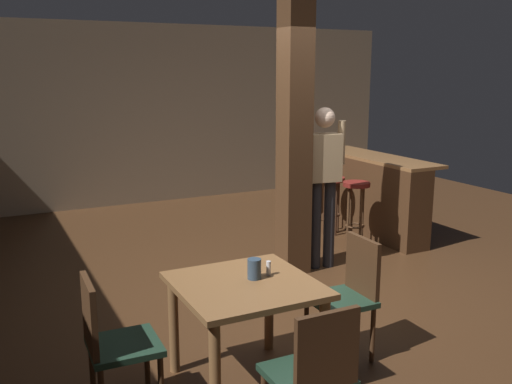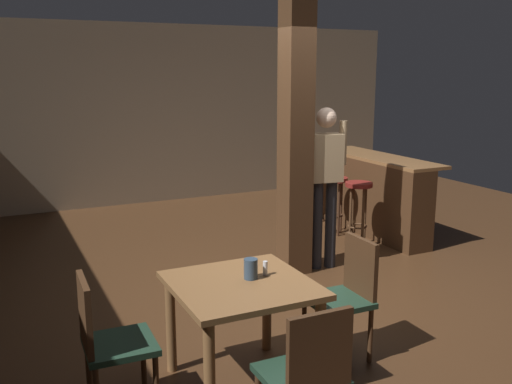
{
  "view_description": "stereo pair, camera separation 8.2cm",
  "coord_description": "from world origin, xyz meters",
  "px_view_note": "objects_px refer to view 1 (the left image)",
  "views": [
    {
      "loc": [
        -2.8,
        -4.36,
        2.1
      ],
      "look_at": [
        -0.55,
        0.14,
        1.02
      ],
      "focal_mm": 40.0,
      "sensor_mm": 36.0,
      "label": 1
    },
    {
      "loc": [
        -2.73,
        -4.4,
        2.1
      ],
      "look_at": [
        -0.55,
        0.14,
        1.02
      ],
      "focal_mm": 40.0,
      "sensor_mm": 36.0,
      "label": 2
    }
  ],
  "objects_px": {
    "chair_south": "(314,372)",
    "bar_stool_far": "(303,182)",
    "dining_table": "(245,301)",
    "bar_stool_near": "(356,200)",
    "chair_east": "(349,291)",
    "chair_west": "(111,340)",
    "salt_shaker": "(269,268)",
    "napkin_cup": "(254,269)",
    "bar_stool_mid": "(332,192)",
    "bar_counter": "(368,194)",
    "standing_person": "(324,176)"
  },
  "relations": [
    {
      "from": "salt_shaker",
      "to": "chair_west",
      "type": "bearing_deg",
      "value": -179.1
    },
    {
      "from": "dining_table",
      "to": "salt_shaker",
      "type": "height_order",
      "value": "salt_shaker"
    },
    {
      "from": "chair_south",
      "to": "chair_east",
      "type": "distance_m",
      "value": 1.21
    },
    {
      "from": "dining_table",
      "to": "napkin_cup",
      "type": "height_order",
      "value": "napkin_cup"
    },
    {
      "from": "bar_stool_near",
      "to": "bar_stool_far",
      "type": "relative_size",
      "value": 1.05
    },
    {
      "from": "dining_table",
      "to": "bar_stool_near",
      "type": "relative_size",
      "value": 1.11
    },
    {
      "from": "salt_shaker",
      "to": "chair_south",
      "type": "bearing_deg",
      "value": -101.93
    },
    {
      "from": "napkin_cup",
      "to": "chair_south",
      "type": "bearing_deg",
      "value": -94.7
    },
    {
      "from": "salt_shaker",
      "to": "bar_stool_far",
      "type": "relative_size",
      "value": 0.13
    },
    {
      "from": "chair_west",
      "to": "bar_stool_near",
      "type": "bearing_deg",
      "value": 32.3
    },
    {
      "from": "standing_person",
      "to": "bar_stool_far",
      "type": "height_order",
      "value": "standing_person"
    },
    {
      "from": "chair_east",
      "to": "bar_stool_mid",
      "type": "bearing_deg",
      "value": 58.25
    },
    {
      "from": "chair_west",
      "to": "standing_person",
      "type": "height_order",
      "value": "standing_person"
    },
    {
      "from": "bar_counter",
      "to": "bar_stool_near",
      "type": "distance_m",
      "value": 0.76
    },
    {
      "from": "napkin_cup",
      "to": "salt_shaker",
      "type": "relative_size",
      "value": 1.38
    },
    {
      "from": "chair_east",
      "to": "bar_counter",
      "type": "bearing_deg",
      "value": 50.34
    },
    {
      "from": "chair_west",
      "to": "chair_east",
      "type": "distance_m",
      "value": 1.73
    },
    {
      "from": "chair_south",
      "to": "bar_stool_mid",
      "type": "xyz_separation_m",
      "value": [
        2.55,
        3.63,
        0.05
      ]
    },
    {
      "from": "dining_table",
      "to": "salt_shaker",
      "type": "xyz_separation_m",
      "value": [
        0.2,
        0.05,
        0.18
      ]
    },
    {
      "from": "chair_west",
      "to": "napkin_cup",
      "type": "height_order",
      "value": "chair_west"
    },
    {
      "from": "standing_person",
      "to": "salt_shaker",
      "type": "bearing_deg",
      "value": -132.24
    },
    {
      "from": "chair_south",
      "to": "salt_shaker",
      "type": "relative_size",
      "value": 8.93
    },
    {
      "from": "salt_shaker",
      "to": "standing_person",
      "type": "distance_m",
      "value": 2.32
    },
    {
      "from": "salt_shaker",
      "to": "bar_counter",
      "type": "distance_m",
      "value": 3.86
    },
    {
      "from": "standing_person",
      "to": "bar_stool_near",
      "type": "distance_m",
      "value": 0.93
    },
    {
      "from": "chair_east",
      "to": "bar_stool_mid",
      "type": "xyz_separation_m",
      "value": [
        1.71,
        2.76,
        0.05
      ]
    },
    {
      "from": "chair_east",
      "to": "bar_stool_near",
      "type": "xyz_separation_m",
      "value": [
        1.63,
        2.13,
        0.08
      ]
    },
    {
      "from": "napkin_cup",
      "to": "bar_stool_far",
      "type": "bearing_deg",
      "value": 54.43
    },
    {
      "from": "chair_south",
      "to": "chair_east",
      "type": "height_order",
      "value": "same"
    },
    {
      "from": "chair_east",
      "to": "napkin_cup",
      "type": "distance_m",
      "value": 0.82
    },
    {
      "from": "bar_stool_mid",
      "to": "bar_stool_far",
      "type": "distance_m",
      "value": 0.67
    },
    {
      "from": "chair_west",
      "to": "napkin_cup",
      "type": "bearing_deg",
      "value": 0.08
    },
    {
      "from": "chair_west",
      "to": "chair_south",
      "type": "distance_m",
      "value": 1.25
    },
    {
      "from": "chair_west",
      "to": "chair_south",
      "type": "height_order",
      "value": "same"
    },
    {
      "from": "bar_stool_mid",
      "to": "dining_table",
      "type": "bearing_deg",
      "value": -132.57
    },
    {
      "from": "chair_south",
      "to": "bar_counter",
      "type": "bearing_deg",
      "value": 49.14
    },
    {
      "from": "chair_west",
      "to": "standing_person",
      "type": "bearing_deg",
      "value": 33.25
    },
    {
      "from": "chair_west",
      "to": "chair_east",
      "type": "height_order",
      "value": "same"
    },
    {
      "from": "napkin_cup",
      "to": "dining_table",
      "type": "bearing_deg",
      "value": -155.97
    },
    {
      "from": "chair_east",
      "to": "bar_stool_near",
      "type": "relative_size",
      "value": 1.11
    },
    {
      "from": "bar_stool_near",
      "to": "chair_east",
      "type": "bearing_deg",
      "value": -127.32
    },
    {
      "from": "napkin_cup",
      "to": "bar_counter",
      "type": "bearing_deg",
      "value": 41.62
    },
    {
      "from": "bar_counter",
      "to": "bar_stool_mid",
      "type": "relative_size",
      "value": 2.68
    },
    {
      "from": "chair_west",
      "to": "chair_east",
      "type": "xyz_separation_m",
      "value": [
        1.73,
        -0.01,
        0.0
      ]
    },
    {
      "from": "chair_west",
      "to": "bar_counter",
      "type": "bearing_deg",
      "value": 33.83
    },
    {
      "from": "bar_stool_far",
      "to": "chair_east",
      "type": "bearing_deg",
      "value": -116.04
    },
    {
      "from": "standing_person",
      "to": "chair_west",
      "type": "bearing_deg",
      "value": -146.75
    },
    {
      "from": "chair_south",
      "to": "bar_stool_far",
      "type": "xyz_separation_m",
      "value": [
        2.52,
        4.29,
        0.07
      ]
    },
    {
      "from": "chair_south",
      "to": "salt_shaker",
      "type": "bearing_deg",
      "value": 78.07
    },
    {
      "from": "bar_counter",
      "to": "standing_person",
      "type": "bearing_deg",
      "value": -145.0
    }
  ]
}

